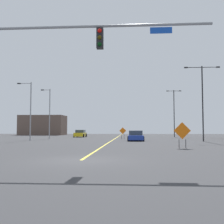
# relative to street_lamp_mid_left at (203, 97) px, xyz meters

# --- Properties ---
(ground) EXTENTS (150.19, 150.19, 0.00)m
(ground) POSITION_rel_street_lamp_mid_left_xyz_m (-11.70, -21.45, -5.67)
(ground) COLOR #38383A
(road_centre_stripe) EXTENTS (0.16, 83.44, 0.01)m
(road_centre_stripe) POSITION_rel_street_lamp_mid_left_xyz_m (-11.70, 20.27, -5.66)
(road_centre_stripe) COLOR yellow
(road_centre_stripe) RESTS_ON ground
(street_lamp_mid_left) EXTENTS (4.48, 0.24, 9.62)m
(street_lamp_mid_left) POSITION_rel_street_lamp_mid_left_xyz_m (0.00, 0.00, 0.00)
(street_lamp_mid_left) COLOR black
(street_lamp_mid_left) RESTS_ON ground
(street_lamp_near_right) EXTENTS (2.89, 0.24, 9.23)m
(street_lamp_near_right) POSITION_rel_street_lamp_mid_left_xyz_m (-0.57, 18.72, -0.34)
(street_lamp_near_right) COLOR black
(street_lamp_near_right) RESTS_ON ground
(street_lamp_mid_right) EXTENTS (2.02, 0.24, 8.02)m
(street_lamp_mid_right) POSITION_rel_street_lamp_mid_left_xyz_m (-23.00, 1.26, -1.23)
(street_lamp_mid_right) COLOR gray
(street_lamp_mid_right) RESTS_ON ground
(street_lamp_far_right) EXTENTS (1.54, 0.24, 8.00)m
(street_lamp_far_right) POSITION_rel_street_lamp_mid_left_xyz_m (-22.16, 7.47, -1.28)
(street_lamp_far_right) COLOR gray
(street_lamp_far_right) RESTS_ON ground
(construction_sign_median_near) EXTENTS (1.39, 0.10, 2.13)m
(construction_sign_median_near) POSITION_rel_street_lamp_mid_left_xyz_m (-5.00, -12.48, -4.33)
(construction_sign_median_near) COLOR orange
(construction_sign_median_near) RESTS_ON ground
(construction_sign_right_lane) EXTENTS (1.11, 0.06, 1.85)m
(construction_sign_right_lane) POSITION_rel_street_lamp_mid_left_xyz_m (-10.41, 9.02, -4.50)
(construction_sign_right_lane) COLOR orange
(construction_sign_right_lane) RESTS_ON ground
(car_yellow_distant) EXTENTS (2.10, 4.05, 1.41)m
(car_yellow_distant) POSITION_rel_street_lamp_mid_left_xyz_m (-18.91, 17.41, -5.01)
(car_yellow_distant) COLOR gold
(car_yellow_distant) RESTS_ON ground
(car_blue_near) EXTENTS (2.16, 4.41, 1.36)m
(car_blue_near) POSITION_rel_street_lamp_mid_left_xyz_m (-8.50, 1.33, -5.05)
(car_blue_near) COLOR #1E389E
(car_blue_near) RESTS_ON ground
(roadside_building_west) EXTENTS (11.44, 6.90, 5.19)m
(roadside_building_west) POSITION_rel_street_lamp_mid_left_xyz_m (-32.37, 35.87, -3.07)
(roadside_building_west) COLOR brown
(roadside_building_west) RESTS_ON ground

